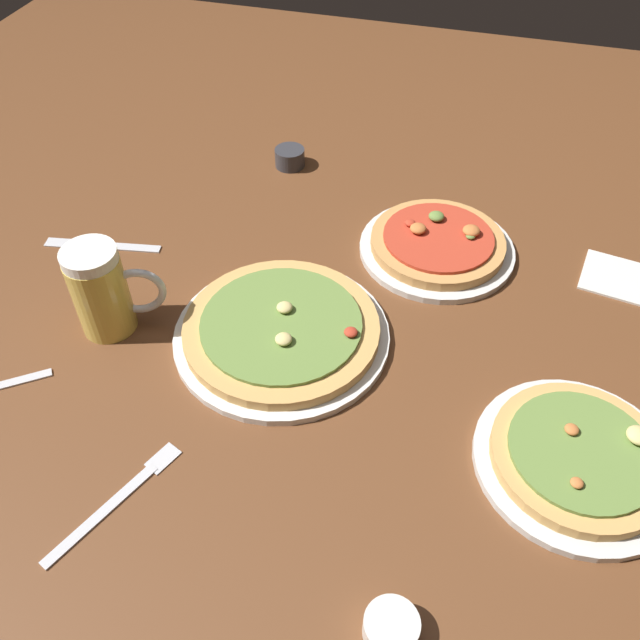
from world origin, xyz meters
name	(u,v)px	position (x,y,z in m)	size (l,w,h in m)	color
ground_plane	(320,335)	(0.00, 0.00, -0.01)	(2.40, 2.40, 0.03)	brown
pizza_plate_near	(579,458)	(0.39, -0.14, 0.02)	(0.27, 0.27, 0.05)	silver
pizza_plate_far	(437,244)	(0.14, 0.24, 0.02)	(0.27, 0.27, 0.05)	silver
pizza_plate_side	(282,331)	(-0.05, -0.03, 0.02)	(0.33, 0.33, 0.05)	silver
beer_mug_dark	(103,291)	(-0.31, -0.08, 0.07)	(0.13, 0.09, 0.15)	gold
ramekin_sauce	(391,628)	(0.20, -0.42, 0.01)	(0.06, 0.06, 0.03)	silver
ramekin_butter	(290,158)	(-0.19, 0.43, 0.02)	(0.06, 0.06, 0.04)	#333338
napkin_folded	(617,277)	(0.45, 0.25, 0.00)	(0.11, 0.11, 0.01)	silver
fork_spare	(117,499)	(-0.16, -0.35, 0.00)	(0.10, 0.20, 0.01)	silver
knife_spare	(102,245)	(-0.43, 0.09, 0.00)	(0.21, 0.06, 0.01)	silver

